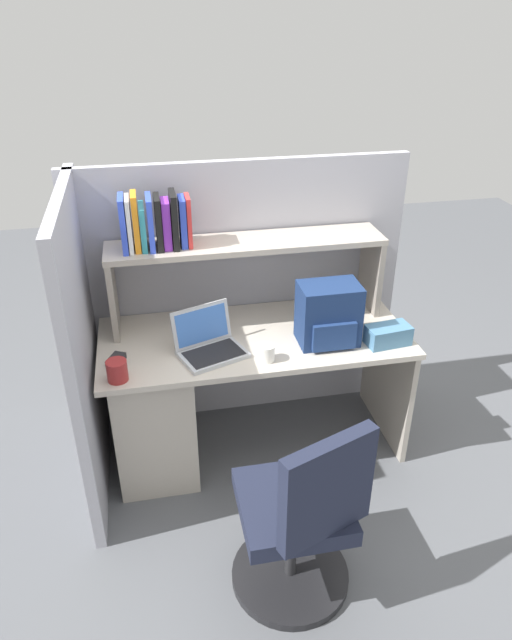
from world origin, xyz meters
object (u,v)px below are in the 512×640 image
tissue_box (388,335)px  office_chair (300,524)px  backpack (329,315)px  snack_canister (117,371)px  computer_mouse (116,360)px  paper_cup (267,353)px  laptop (209,343)px

tissue_box → office_chair: bearing=-137.4°
backpack → snack_canister: (-1.05, -0.14, -0.10)m
computer_mouse → office_chair: office_chair is taller
office_chair → paper_cup: bearing=-111.9°
computer_mouse → snack_canister: 0.15m
paper_cup → tissue_box: size_ratio=0.38×
backpack → snack_canister: bearing=-172.4°
laptop → computer_mouse: 0.45m
paper_cup → laptop: bearing=153.8°
paper_cup → office_chair: office_chair is taller
laptop → paper_cup: size_ratio=4.50×
laptop → snack_canister: 0.47m
tissue_box → office_chair: office_chair is taller
backpack → tissue_box: (0.29, -0.08, -0.10)m
laptop → tissue_box: bearing=-6.1°
laptop → office_chair: bearing=-73.3°
tissue_box → office_chair: (-0.65, -0.75, -0.39)m
computer_mouse → snack_canister: bearing=-59.2°
backpack → office_chair: backpack is taller
backpack → office_chair: 1.03m
backpack → snack_canister: 1.06m
office_chair → snack_canister: bearing=-65.8°
laptop → backpack: bearing=-1.4°
tissue_box → snack_canister: (-1.34, -0.06, 0.00)m
computer_mouse → office_chair: 1.15m
office_chair → computer_mouse: bearing=-70.9°
snack_canister → tissue_box: bearing=2.5°
computer_mouse → snack_canister: size_ratio=1.03×
paper_cup → snack_canister: (-0.71, -0.02, 0.01)m
tissue_box → office_chair: 1.06m
laptop → tissue_box: laptop is taller
snack_canister → computer_mouse: bearing=94.1°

